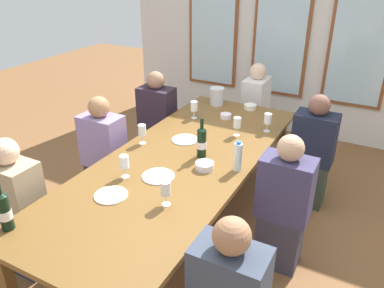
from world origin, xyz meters
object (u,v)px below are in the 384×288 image
Objects in this scene: metal_pitcher at (217,96)px; tasting_bowl_1 at (250,107)px; wine_glass_0 at (237,123)px; seated_person_6 at (255,112)px; white_plate_1 at (185,140)px; white_plate_2 at (111,195)px; seated_person_5 at (283,207)px; white_plate_0 at (158,176)px; water_bottle at (238,157)px; seated_person_0 at (157,123)px; seated_person_2 at (19,211)px; wine_bottle_1 at (4,211)px; wine_glass_5 at (194,107)px; dining_table at (181,165)px; wine_bottle_0 at (202,142)px; wine_glass_2 at (268,120)px; tasting_bowl_2 at (205,166)px; wine_glass_3 at (142,131)px; seated_person_1 at (312,154)px; wine_glass_1 at (166,189)px; seated_person_4 at (104,157)px; wine_glass_4 at (124,162)px.

metal_pitcher reaches higher than tasting_bowl_1.
wine_glass_0 is 0.16× the size of seated_person_6.
white_plate_2 is at bearing -91.06° from white_plate_1.
seated_person_5 is at bearing -47.50° from metal_pitcher.
water_bottle reaches higher than white_plate_0.
seated_person_0 is 1.86m from seated_person_2.
white_plate_2 is at bearing -93.67° from seated_person_6.
wine_bottle_1 is 1.87× the size of wine_glass_5.
white_plate_1 reaches higher than dining_table.
wine_bottle_0 reaches higher than water_bottle.
wine_glass_2 is at bearing 42.25° from white_plate_1.
tasting_bowl_2 is at bearing -68.94° from metal_pitcher.
seated_person_2 is (-1.08, -0.86, -0.24)m from tasting_bowl_2.
tasting_bowl_1 is 0.70m from wine_glass_0.
white_plate_1 is at bearing -103.50° from tasting_bowl_1.
wine_glass_3 is at bearing -97.86° from metal_pitcher.
dining_table is 1.25m from seated_person_2.
wine_glass_5 is 1.21m from seated_person_1.
wine_glass_1 is at bearing -98.43° from wine_glass_2.
water_bottle is 0.22× the size of seated_person_4.
seated_person_5 is (0.62, -0.57, -0.34)m from wine_glass_0.
wine_glass_2 is at bearing 62.59° from dining_table.
wine_glass_0 is at bearing 90.00° from wine_glass_1.
white_plate_2 is 0.75m from seated_person_2.
seated_person_0 and seated_person_6 have the same top height.
seated_person_5 is (0.74, -1.26, -0.24)m from tasting_bowl_1.
white_plate_1 is 1.04m from seated_person_5.
seated_person_5 is at bearing 44.28° from wine_bottle_1.
white_plate_1 is 1.60m from wine_bottle_1.
wine_glass_1 is at bearing -111.24° from seated_person_1.
wine_glass_2 is (0.59, 1.52, 0.11)m from white_plate_2.
seated_person_6 is (-0.22, 1.16, -0.34)m from wine_glass_0.
white_plate_2 is at bearing -122.31° from tasting_bowl_2.
wine_glass_0 is (0.36, 0.31, 0.12)m from white_plate_1.
wine_glass_1 is 0.94m from wine_glass_3.
water_bottle is (0.60, -0.27, 0.11)m from white_plate_1.
dining_table is 2.58× the size of seated_person_1.
wine_glass_2 is (0.91, 2.08, -0.01)m from wine_bottle_1.
seated_person_2 is (-0.68, -0.23, -0.22)m from white_plate_2.
white_plate_1 is at bearing -95.43° from seated_person_6.
seated_person_1 is at bearing 68.76° from wine_glass_1.
metal_pitcher is at bearing 82.14° from wine_glass_3.
seated_person_0 reaches higher than wine_glass_5.
tasting_bowl_2 is 1.11m from seated_person_4.
wine_glass_5 is 0.16× the size of seated_person_2.
seated_person_0 is (-0.70, 0.63, -0.22)m from white_plate_1.
seated_person_0 reaches higher than tasting_bowl_1.
wine_glass_0 is at bearing 112.60° from water_bottle.
seated_person_2 is at bearing -144.57° from white_plate_0.
wine_glass_4 is 1.55m from seated_person_0.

